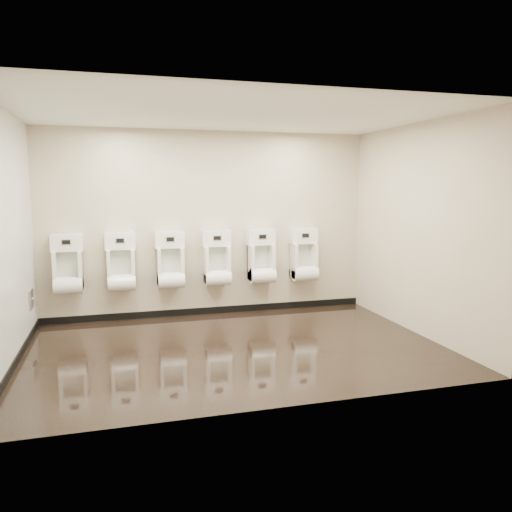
{
  "coord_description": "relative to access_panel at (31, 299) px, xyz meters",
  "views": [
    {
      "loc": [
        -1.36,
        -5.77,
        1.96
      ],
      "look_at": [
        0.41,
        0.55,
        1.05
      ],
      "focal_mm": 35.0,
      "sensor_mm": 36.0,
      "label": 1
    }
  ],
  "objects": [
    {
      "name": "ground",
      "position": [
        2.48,
        -1.2,
        -0.5
      ],
      "size": [
        5.0,
        3.5,
        0.0
      ],
      "primitive_type": "cube",
      "color": "black",
      "rests_on": "ground"
    },
    {
      "name": "tile_overlay_left",
      "position": [
        -0.01,
        -1.2,
        0.9
      ],
      "size": [
        0.01,
        3.5,
        2.8
      ],
      "primitive_type": "cube",
      "color": "white",
      "rests_on": "ground"
    },
    {
      "name": "right_wall",
      "position": [
        4.98,
        -1.2,
        0.9
      ],
      "size": [
        0.02,
        3.5,
        2.8
      ],
      "primitive_type": "cube",
      "color": "beige",
      "rests_on": "ground"
    },
    {
      "name": "urinal_2",
      "position": [
        1.87,
        0.4,
        0.33
      ],
      "size": [
        0.44,
        0.33,
        0.82
      ],
      "color": "white",
      "rests_on": "back_wall"
    },
    {
      "name": "front_wall",
      "position": [
        2.48,
        -2.95,
        0.9
      ],
      "size": [
        5.0,
        0.02,
        2.8
      ],
      "primitive_type": "cube",
      "color": "beige",
      "rests_on": "ground"
    },
    {
      "name": "ceiling",
      "position": [
        2.48,
        -1.2,
        2.3
      ],
      "size": [
        5.0,
        3.5,
        0.0
      ],
      "primitive_type": "cube",
      "color": "silver"
    },
    {
      "name": "urinal_4",
      "position": [
        3.27,
        0.4,
        0.33
      ],
      "size": [
        0.44,
        0.33,
        0.82
      ],
      "color": "white",
      "rests_on": "back_wall"
    },
    {
      "name": "urinal_5",
      "position": [
        3.98,
        0.4,
        0.33
      ],
      "size": [
        0.44,
        0.33,
        0.82
      ],
      "color": "white",
      "rests_on": "back_wall"
    },
    {
      "name": "urinal_1",
      "position": [
        1.16,
        0.4,
        0.33
      ],
      "size": [
        0.44,
        0.33,
        0.82
      ],
      "color": "white",
      "rests_on": "back_wall"
    },
    {
      "name": "urinal_0",
      "position": [
        0.44,
        0.4,
        0.33
      ],
      "size": [
        0.44,
        0.33,
        0.82
      ],
      "color": "white",
      "rests_on": "back_wall"
    },
    {
      "name": "back_wall",
      "position": [
        2.48,
        0.55,
        0.9
      ],
      "size": [
        5.0,
        0.02,
        2.8
      ],
      "primitive_type": "cube",
      "color": "beige",
      "rests_on": "ground"
    },
    {
      "name": "left_wall",
      "position": [
        -0.02,
        -1.2,
        0.9
      ],
      "size": [
        0.02,
        3.5,
        2.8
      ],
      "primitive_type": "cube",
      "color": "beige",
      "rests_on": "ground"
    },
    {
      "name": "access_panel",
      "position": [
        0.0,
        0.0,
        0.0
      ],
      "size": [
        0.04,
        0.25,
        0.25
      ],
      "color": "#9E9EA3",
      "rests_on": "left_wall"
    },
    {
      "name": "skirting_left",
      "position": [
        -0.01,
        -1.2,
        -0.45
      ],
      "size": [
        0.02,
        3.5,
        0.1
      ],
      "primitive_type": "cube",
      "color": "black",
      "rests_on": "ground"
    },
    {
      "name": "urinal_3",
      "position": [
        2.57,
        0.4,
        0.33
      ],
      "size": [
        0.44,
        0.33,
        0.82
      ],
      "color": "white",
      "rests_on": "back_wall"
    },
    {
      "name": "skirting_back",
      "position": [
        2.48,
        0.54,
        -0.45
      ],
      "size": [
        5.0,
        0.02,
        0.1
      ],
      "primitive_type": "cube",
      "color": "black",
      "rests_on": "ground"
    }
  ]
}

